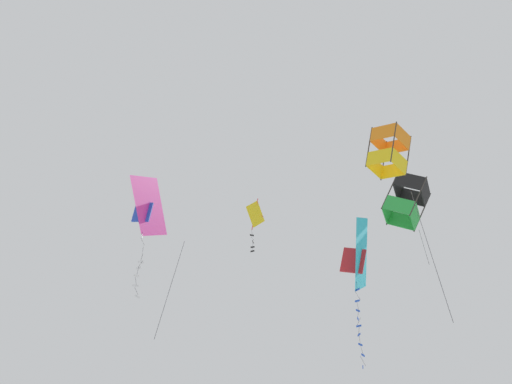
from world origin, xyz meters
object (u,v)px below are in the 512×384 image
at_px(kite_box_highest, 406,201).
at_px(kite_delta_low_drifter, 359,255).
at_px(kite_diamond_far_centre, 255,215).
at_px(kite_box_near_left, 389,152).
at_px(kite_delta_near_right, 147,208).

distance_m(kite_box_highest, kite_delta_low_drifter, 6.36).
relative_size(kite_box_highest, kite_diamond_far_centre, 1.85).
distance_m(kite_box_near_left, kite_box_highest, 11.29).
height_order(kite_box_near_left, kite_delta_low_drifter, kite_delta_low_drifter).
xyz_separation_m(kite_delta_near_right, kite_box_highest, (9.22, -7.58, 5.45)).
distance_m(kite_diamond_far_centre, kite_delta_low_drifter, 7.70).
bearing_deg(kite_diamond_far_centre, kite_delta_near_right, -171.79).
height_order(kite_box_highest, kite_diamond_far_centre, kite_box_highest).
height_order(kite_box_near_left, kite_delta_near_right, kite_box_near_left).
bearing_deg(kite_delta_near_right, kite_delta_low_drifter, -45.34).
xyz_separation_m(kite_box_highest, kite_diamond_far_centre, (0.02, 6.30, 0.23)).
bearing_deg(kite_box_highest, kite_delta_near_right, 145.40).
bearing_deg(kite_diamond_far_centre, kite_delta_low_drifter, -115.33).
relative_size(kite_box_near_left, kite_diamond_far_centre, 2.51).
distance_m(kite_delta_near_right, kite_diamond_far_centre, 10.92).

